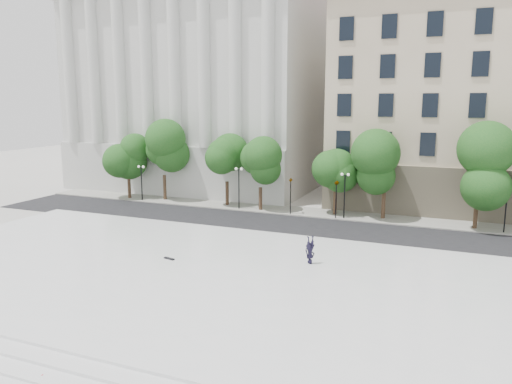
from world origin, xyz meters
TOP-DOWN VIEW (x-y plane):
  - ground at (0.00, 0.00)m, footprint 160.00×160.00m
  - plaza at (0.00, 3.00)m, footprint 44.00×22.00m
  - street at (0.00, 18.00)m, footprint 60.00×8.00m
  - far_sidewalk at (0.00, 24.00)m, footprint 60.00×4.00m
  - building_west at (-17.00, 38.57)m, footprint 31.50×27.65m
  - traffic_light_west at (-0.23, 22.30)m, footprint 0.66×1.76m
  - traffic_light_east at (4.30, 22.30)m, footprint 0.69×1.91m
  - person_lying at (6.16, 7.37)m, footprint 1.81×1.82m
  - skateboard at (-3.01, 4.62)m, footprint 0.87×0.40m
  - plaza_steps at (-0.00, -8.90)m, footprint 44.00×3.00m
  - street_trees at (0.63, 23.58)m, footprint 45.71×5.20m
  - lamp_posts at (0.03, 22.60)m, footprint 37.52×0.28m

SIDE VIEW (x-z plane):
  - ground at x=0.00m, z-range 0.00..0.00m
  - street at x=0.00m, z-range 0.00..0.02m
  - far_sidewalk at x=0.00m, z-range 0.00..0.12m
  - plaza_steps at x=0.00m, z-range -0.03..0.27m
  - plaza at x=0.00m, z-range 0.00..0.45m
  - skateboard at x=-3.01m, z-range 0.45..0.54m
  - person_lying at x=6.16m, z-range 0.45..0.96m
  - lamp_posts at x=0.03m, z-range 0.71..5.17m
  - traffic_light_west at x=-0.23m, z-range 1.59..5.79m
  - traffic_light_east at x=4.30m, z-range 1.62..5.88m
  - street_trees at x=0.63m, z-range 1.32..8.89m
  - building_west at x=-17.00m, z-range 0.09..25.69m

